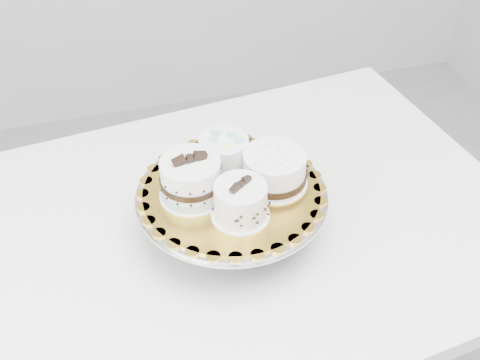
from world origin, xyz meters
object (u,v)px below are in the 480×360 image
object	(u,v)px
cake_banded	(191,180)
cake_dots	(224,154)
cake_stand	(232,204)
cake_swirl	(241,202)
table	(216,250)
cake_ribbon	(275,170)
cake_board	(232,191)

from	to	relation	value
cake_banded	cake_dots	size ratio (longest dim) A/B	1.06
cake_stand	cake_swirl	world-z (taller)	cake_swirl
table	cake_swirl	bearing A→B (deg)	-79.19
cake_banded	cake_swirl	bearing A→B (deg)	-54.32
cake_stand	cake_ribbon	xyz separation A→B (m)	(0.09, -0.00, 0.07)
cake_board	cake_ribbon	world-z (taller)	cake_ribbon
table	cake_board	size ratio (longest dim) A/B	4.00
cake_ribbon	cake_swirl	bearing A→B (deg)	-138.41
cake_swirl	table	bearing A→B (deg)	74.03
cake_swirl	cake_dots	distance (m)	0.14
table	cake_banded	world-z (taller)	cake_banded
cake_ribbon	table	bearing A→B (deg)	173.73
cake_swirl	cake_dots	xyz separation A→B (m)	(0.01, 0.14, 0.00)
table	cake_board	distance (m)	0.18
cake_swirl	cake_ribbon	size ratio (longest dim) A/B	0.96
table	cake_dots	world-z (taller)	cake_dots
cake_ribbon	cake_stand	bearing A→B (deg)	-177.71
cake_board	cake_swirl	distance (m)	0.08
table	cake_stand	size ratio (longest dim) A/B	3.68
cake_stand	cake_board	xyz separation A→B (m)	(-0.00, 0.00, 0.03)
table	cake_dots	bearing A→B (deg)	48.16
cake_stand	cake_banded	size ratio (longest dim) A/B	2.96
cake_stand	cake_ribbon	size ratio (longest dim) A/B	2.68
cake_banded	cake_dots	distance (m)	0.10
cake_banded	cake_ribbon	distance (m)	0.16
cake_dots	cake_ribbon	world-z (taller)	same
cake_stand	cake_swirl	xyz separation A→B (m)	(-0.00, -0.07, 0.07)
cake_dots	table	bearing A→B (deg)	-110.27
cake_board	cake_swirl	bearing A→B (deg)	-91.88
table	cake_dots	distance (m)	0.22
cake_stand	cake_board	size ratio (longest dim) A/B	1.09
cake_swirl	cake_banded	bearing A→B (deg)	99.19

